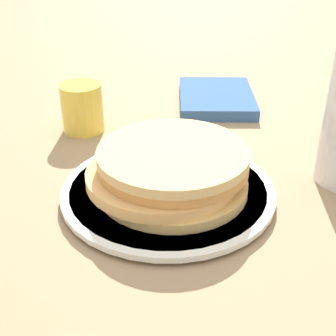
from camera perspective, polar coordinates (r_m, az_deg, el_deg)
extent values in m
plane|color=#9E7F5B|center=(0.61, 0.78, -2.07)|extent=(4.00, 4.00, 0.00)
cylinder|color=silver|center=(0.58, 0.00, -2.91)|extent=(0.24, 0.24, 0.01)
cylinder|color=silver|center=(0.58, 0.00, -2.71)|extent=(0.26, 0.26, 0.01)
cylinder|color=#DBB56A|center=(0.57, 0.11, -2.02)|extent=(0.18, 0.18, 0.01)
cylinder|color=#E5AF68|center=(0.57, -0.78, -0.86)|extent=(0.18, 0.18, 0.01)
cylinder|color=tan|center=(0.57, 0.71, 0.70)|extent=(0.18, 0.18, 0.01)
cylinder|color=#DAB676|center=(0.56, 0.83, 1.71)|extent=(0.18, 0.18, 0.01)
cylinder|color=yellow|center=(0.75, -10.41, 7.22)|extent=(0.07, 0.07, 0.08)
cube|color=#33598C|center=(0.86, 5.90, 8.49)|extent=(0.18, 0.15, 0.02)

